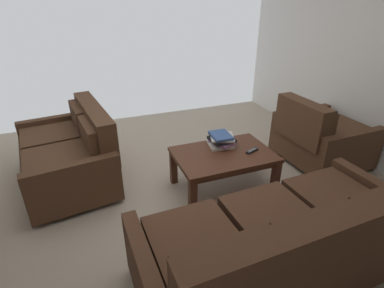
{
  "coord_description": "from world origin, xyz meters",
  "views": [
    {
      "loc": [
        0.79,
        2.3,
        1.87
      ],
      "look_at": [
        -0.02,
        0.19,
        0.74
      ],
      "focal_mm": 27.57,
      "sensor_mm": 36.0,
      "label": 1
    }
  ],
  "objects_px": {
    "loveseat_near": "(71,152)",
    "armchair_side": "(319,137)",
    "sofa_main": "(284,244)",
    "coffee_table": "(224,159)",
    "tv_remote": "(252,151)",
    "book_stack": "(221,140)"
  },
  "relations": [
    {
      "from": "loveseat_near",
      "to": "armchair_side",
      "type": "distance_m",
      "value": 2.9
    },
    {
      "from": "sofa_main",
      "to": "coffee_table",
      "type": "height_order",
      "value": "sofa_main"
    },
    {
      "from": "sofa_main",
      "to": "coffee_table",
      "type": "bearing_deg",
      "value": -95.99
    },
    {
      "from": "armchair_side",
      "to": "tv_remote",
      "type": "bearing_deg",
      "value": 9.49
    },
    {
      "from": "coffee_table",
      "to": "armchair_side",
      "type": "relative_size",
      "value": 1.05
    },
    {
      "from": "book_stack",
      "to": "tv_remote",
      "type": "height_order",
      "value": "book_stack"
    },
    {
      "from": "sofa_main",
      "to": "loveseat_near",
      "type": "xyz_separation_m",
      "value": [
        1.35,
        -1.95,
        0.01
      ]
    },
    {
      "from": "coffee_table",
      "to": "loveseat_near",
      "type": "bearing_deg",
      "value": -26.99
    },
    {
      "from": "tv_remote",
      "to": "armchair_side",
      "type": "bearing_deg",
      "value": -170.51
    },
    {
      "from": "sofa_main",
      "to": "loveseat_near",
      "type": "bearing_deg",
      "value": -55.15
    },
    {
      "from": "sofa_main",
      "to": "armchair_side",
      "type": "relative_size",
      "value": 2.14
    },
    {
      "from": "loveseat_near",
      "to": "book_stack",
      "type": "xyz_separation_m",
      "value": [
        -1.53,
        0.59,
        0.15
      ]
    },
    {
      "from": "coffee_table",
      "to": "book_stack",
      "type": "height_order",
      "value": "book_stack"
    },
    {
      "from": "loveseat_near",
      "to": "tv_remote",
      "type": "relative_size",
      "value": 9.16
    },
    {
      "from": "sofa_main",
      "to": "book_stack",
      "type": "bearing_deg",
      "value": -97.27
    },
    {
      "from": "sofa_main",
      "to": "tv_remote",
      "type": "bearing_deg",
      "value": -110.29
    },
    {
      "from": "loveseat_near",
      "to": "armchair_side",
      "type": "bearing_deg",
      "value": 167.02
    },
    {
      "from": "sofa_main",
      "to": "book_stack",
      "type": "height_order",
      "value": "sofa_main"
    },
    {
      "from": "armchair_side",
      "to": "coffee_table",
      "type": "bearing_deg",
      "value": 4.32
    },
    {
      "from": "loveseat_near",
      "to": "tv_remote",
      "type": "height_order",
      "value": "loveseat_near"
    },
    {
      "from": "tv_remote",
      "to": "book_stack",
      "type": "bearing_deg",
      "value": -45.18
    },
    {
      "from": "sofa_main",
      "to": "armchair_side",
      "type": "height_order",
      "value": "armchair_side"
    }
  ]
}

